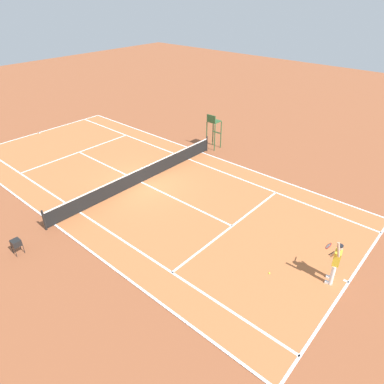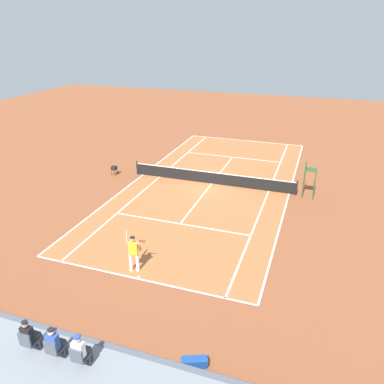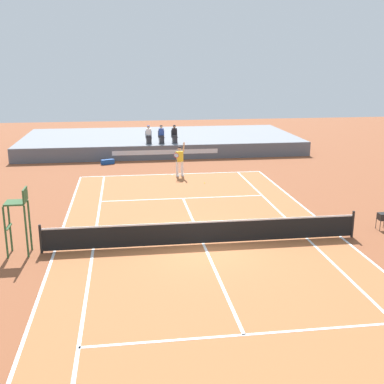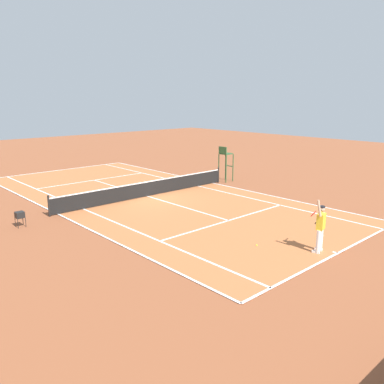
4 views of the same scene
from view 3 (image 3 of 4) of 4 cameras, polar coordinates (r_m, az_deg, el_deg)
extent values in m
plane|color=brown|center=(18.58, 1.34, -6.16)|extent=(80.00, 80.00, 0.00)
cube|color=#B76638|center=(18.57, 1.34, -6.13)|extent=(10.98, 23.78, 0.02)
cube|color=white|center=(29.87, -2.34, 2.10)|extent=(10.98, 0.10, 0.01)
cube|color=white|center=(18.54, -15.77, -6.72)|extent=(0.10, 23.78, 0.01)
cube|color=white|center=(20.15, 17.00, -5.05)|extent=(0.10, 23.78, 0.01)
cube|color=white|center=(18.39, -11.49, -6.62)|extent=(0.10, 23.78, 0.01)
cube|color=white|center=(19.62, 13.32, -5.33)|extent=(0.10, 23.78, 0.01)
cube|color=white|center=(24.58, -1.06, -0.75)|extent=(8.22, 0.10, 0.01)
cube|color=white|center=(12.93, 6.10, -16.27)|extent=(8.22, 0.10, 0.01)
cube|color=white|center=(18.57, 1.34, -6.09)|extent=(0.10, 12.80, 0.01)
cube|color=white|center=(29.77, -2.32, 2.06)|extent=(0.10, 0.20, 0.01)
cylinder|color=black|center=(18.43, -17.28, -5.26)|extent=(0.10, 0.10, 1.07)
cylinder|color=black|center=(20.17, 18.28, -3.59)|extent=(0.10, 0.10, 1.07)
cube|color=black|center=(18.41, 1.35, -4.77)|extent=(11.78, 0.02, 0.84)
cube|color=white|center=(18.27, 1.36, -3.53)|extent=(11.78, 0.03, 0.06)
cube|color=#565B66|center=(34.35, -3.13, 4.64)|extent=(21.17, 0.24, 1.02)
cube|color=silver|center=(34.22, -3.11, 4.68)|extent=(7.41, 0.01, 0.32)
cube|color=gray|center=(39.29, -3.77, 5.95)|extent=(21.17, 9.82, 1.02)
cube|color=#474C56|center=(35.11, -5.08, 6.35)|extent=(0.44, 0.44, 0.06)
cube|color=#474C56|center=(35.27, -5.11, 6.80)|extent=(0.44, 0.06, 0.44)
cylinder|color=#4C4C51|center=(35.01, -4.77, 5.97)|extent=(0.04, 0.04, 0.38)
cylinder|color=#4C4C51|center=(34.99, -5.35, 5.95)|extent=(0.04, 0.04, 0.38)
cube|color=#2D2D33|center=(35.00, -5.08, 6.46)|extent=(0.34, 0.44, 0.16)
cube|color=#2D2D33|center=(34.84, -5.05, 5.97)|extent=(0.30, 0.14, 0.44)
cube|color=white|center=(35.12, -5.10, 6.96)|extent=(0.36, 0.22, 0.52)
sphere|color=tan|center=(35.07, -5.12, 7.56)|extent=(0.20, 0.20, 0.20)
cylinder|color=#2D4CA8|center=(35.05, -5.12, 7.71)|extent=(0.19, 0.19, 0.05)
cube|color=#474C56|center=(35.17, -3.60, 6.40)|extent=(0.44, 0.44, 0.06)
cube|color=#474C56|center=(35.33, -3.63, 6.84)|extent=(0.44, 0.06, 0.44)
cylinder|color=#4C4C51|center=(35.07, -3.29, 6.01)|extent=(0.04, 0.04, 0.38)
cylinder|color=#4C4C51|center=(35.04, -3.87, 5.99)|extent=(0.04, 0.04, 0.38)
cube|color=#2D2D33|center=(35.06, -3.59, 6.50)|extent=(0.34, 0.44, 0.16)
cube|color=#2D2D33|center=(34.90, -3.56, 6.01)|extent=(0.30, 0.14, 0.44)
cube|color=#2D4CA8|center=(35.17, -3.62, 7.01)|extent=(0.36, 0.22, 0.52)
sphere|color=beige|center=(35.12, -3.63, 7.60)|extent=(0.20, 0.20, 0.20)
cylinder|color=black|center=(35.11, -3.63, 7.75)|extent=(0.19, 0.19, 0.05)
cube|color=#474C56|center=(35.25, -2.06, 6.44)|extent=(0.44, 0.44, 0.06)
cube|color=#474C56|center=(35.41, -2.10, 6.88)|extent=(0.44, 0.06, 0.44)
cylinder|color=#4C4C51|center=(35.16, -1.74, 6.05)|extent=(0.04, 0.04, 0.38)
cylinder|color=#4C4C51|center=(35.12, -2.32, 6.04)|extent=(0.04, 0.04, 0.38)
cube|color=#2D2D33|center=(35.14, -2.04, 6.54)|extent=(0.34, 0.44, 0.16)
cube|color=#2D2D33|center=(34.99, -2.00, 6.06)|extent=(0.30, 0.14, 0.44)
cube|color=black|center=(35.26, -2.07, 7.04)|extent=(0.36, 0.22, 0.52)
sphere|color=#A37556|center=(35.21, -2.08, 7.64)|extent=(0.20, 0.20, 0.20)
cylinder|color=black|center=(35.19, -2.08, 7.79)|extent=(0.19, 0.19, 0.05)
cylinder|color=white|center=(29.33, -1.17, 2.75)|extent=(0.15, 0.15, 0.92)
cylinder|color=white|center=(29.22, -1.75, 2.70)|extent=(0.15, 0.15, 0.92)
cube|color=white|center=(29.37, -1.12, 1.94)|extent=(0.18, 0.30, 0.10)
cube|color=white|center=(29.26, -1.71, 1.89)|extent=(0.18, 0.30, 0.10)
cube|color=yellow|center=(29.12, -1.47, 4.18)|extent=(0.45, 0.33, 0.60)
sphere|color=tan|center=(29.04, -1.48, 5.09)|extent=(0.22, 0.22, 0.22)
cylinder|color=black|center=(29.02, -1.48, 5.27)|extent=(0.21, 0.21, 0.06)
cylinder|color=tan|center=(29.09, -0.97, 5.29)|extent=(0.14, 0.23, 0.61)
cylinder|color=tan|center=(28.94, -1.88, 4.15)|extent=(0.17, 0.34, 0.56)
cylinder|color=black|center=(28.84, -1.87, 3.85)|extent=(0.08, 0.19, 0.25)
torus|color=red|center=(28.62, -1.84, 4.29)|extent=(0.34, 0.26, 0.26)
cylinder|color=silver|center=(28.62, -1.84, 4.29)|extent=(0.30, 0.22, 0.22)
sphere|color=#D1E533|center=(27.62, 1.49, 1.05)|extent=(0.07, 0.07, 0.07)
cylinder|color=#2D562D|center=(18.20, -20.98, -4.48)|extent=(0.07, 0.07, 1.90)
cylinder|color=#2D562D|center=(18.84, -20.52, -3.77)|extent=(0.07, 0.07, 1.90)
cylinder|color=#2D562D|center=(18.05, -18.81, -4.44)|extent=(0.07, 0.07, 1.90)
cylinder|color=#2D562D|center=(18.70, -18.43, -3.73)|extent=(0.07, 0.07, 1.90)
cube|color=#2D562D|center=(18.16, -19.95, -1.17)|extent=(0.70, 0.70, 0.06)
cube|color=#2D562D|center=(18.02, -18.94, -0.31)|extent=(0.06, 0.70, 0.48)
cube|color=#2D562D|center=(18.48, -20.67, -3.84)|extent=(0.10, 0.70, 0.04)
cube|color=#194799|center=(33.32, -9.83, 3.50)|extent=(0.90, 0.62, 0.32)
cylinder|color=#194799|center=(33.18, -10.51, 3.42)|extent=(0.18, 0.32, 0.32)
cylinder|color=#194799|center=(33.47, -9.16, 3.58)|extent=(0.18, 0.32, 0.32)
cube|color=black|center=(21.46, 21.41, -2.70)|extent=(0.36, 0.36, 0.28)
cylinder|color=black|center=(21.35, 21.14, -3.75)|extent=(0.02, 0.02, 0.42)
cylinder|color=black|center=(21.63, 20.72, -3.47)|extent=(0.02, 0.02, 0.42)
cylinder|color=black|center=(21.79, 21.50, -3.41)|extent=(0.02, 0.02, 0.42)
ellipsoid|color=#D1E533|center=(21.44, 21.43, -2.49)|extent=(0.30, 0.30, 0.12)
camera|label=1|loc=(34.01, 17.58, 19.75)|focal=32.51mm
camera|label=2|loc=(41.92, -14.53, 19.84)|focal=35.62mm
camera|label=4|loc=(39.01, 16.93, 12.86)|focal=37.03mm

